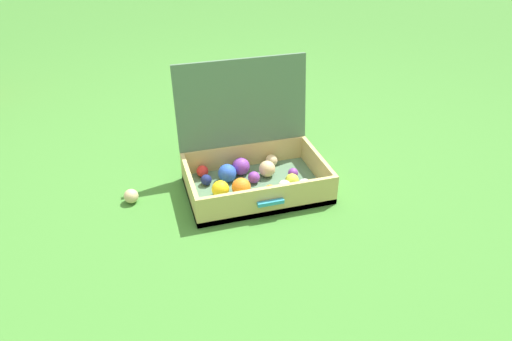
% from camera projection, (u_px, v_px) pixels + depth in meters
% --- Properties ---
extents(ground_plane, '(16.00, 16.00, 0.00)m').
position_uv_depth(ground_plane, '(233.00, 191.00, 2.09)').
color(ground_plane, '#3D7A2D').
extents(open_suitcase, '(0.60, 0.47, 0.53)m').
position_uv_depth(open_suitcase, '(251.00, 163.00, 2.07)').
color(open_suitcase, '#4C7051').
rests_on(open_suitcase, ground).
extents(stray_ball_on_grass, '(0.06, 0.06, 0.06)m').
position_uv_depth(stray_ball_on_grass, '(131.00, 196.00, 2.00)').
color(stray_ball_on_grass, '#D1B784').
rests_on(stray_ball_on_grass, ground).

